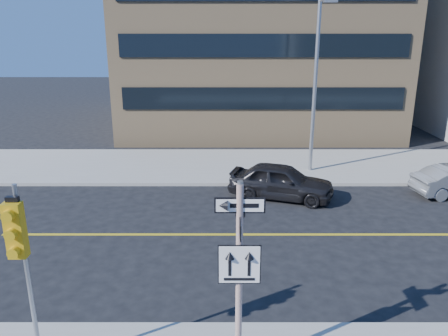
{
  "coord_description": "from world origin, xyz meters",
  "views": [
    {
      "loc": [
        -0.28,
        -9.77,
        6.72
      ],
      "look_at": [
        -0.29,
        4.0,
        2.43
      ],
      "focal_mm": 35.0,
      "sensor_mm": 36.0,
      "label": 1
    }
  ],
  "objects_px": {
    "traffic_signal": "(19,246)",
    "streetlight_a": "(317,77)",
    "parked_car_a": "(281,181)",
    "sign_pole": "(239,270)"
  },
  "relations": [
    {
      "from": "traffic_signal",
      "to": "streetlight_a",
      "type": "distance_m",
      "value": 15.72
    },
    {
      "from": "traffic_signal",
      "to": "parked_car_a",
      "type": "bearing_deg",
      "value": 59.11
    },
    {
      "from": "traffic_signal",
      "to": "parked_car_a",
      "type": "relative_size",
      "value": 0.92
    },
    {
      "from": "parked_car_a",
      "to": "sign_pole",
      "type": "bearing_deg",
      "value": -173.6
    },
    {
      "from": "sign_pole",
      "to": "streetlight_a",
      "type": "relative_size",
      "value": 0.51
    },
    {
      "from": "sign_pole",
      "to": "traffic_signal",
      "type": "bearing_deg",
      "value": -177.89
    },
    {
      "from": "streetlight_a",
      "to": "parked_car_a",
      "type": "bearing_deg",
      "value": -120.54
    },
    {
      "from": "parked_car_a",
      "to": "streetlight_a",
      "type": "height_order",
      "value": "streetlight_a"
    },
    {
      "from": "sign_pole",
      "to": "parked_car_a",
      "type": "relative_size",
      "value": 0.93
    },
    {
      "from": "traffic_signal",
      "to": "parked_car_a",
      "type": "xyz_separation_m",
      "value": [
        6.11,
        10.22,
        -2.29
      ]
    }
  ]
}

